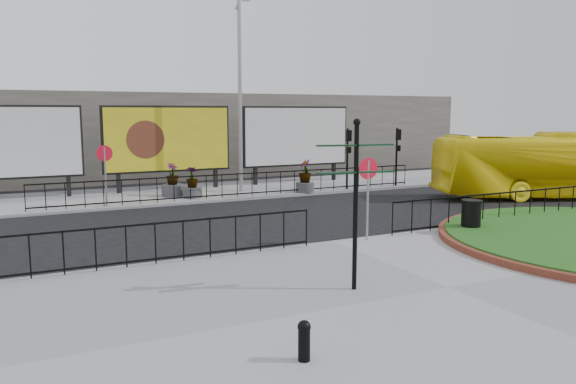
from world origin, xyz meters
TOP-DOWN VIEW (x-y plane):
  - ground at (0.00, 0.00)m, footprint 90.00×90.00m
  - pavement_near at (0.00, -5.00)m, footprint 30.00×10.00m
  - pavement_far at (0.00, 12.00)m, footprint 44.00×6.00m
  - railing_near_left at (-6.00, -0.30)m, footprint 10.00×0.10m
  - railing_near_right at (6.50, -0.30)m, footprint 9.00×0.10m
  - railing_far at (1.00, 9.30)m, footprint 18.00×0.10m
  - speed_sign_far at (-5.00, 9.40)m, footprint 0.64×0.07m
  - speed_sign_near at (1.00, -0.40)m, footprint 0.64×0.07m
  - billboard_left at (-8.50, 12.97)m, footprint 6.20×0.31m
  - billboard_mid at (-1.50, 12.97)m, footprint 6.20×0.31m
  - billboard_right at (5.50, 12.97)m, footprint 6.20×0.31m
  - lamp_post at (1.51, 11.00)m, footprint 0.74×0.18m
  - signal_pole_a at (6.50, 9.34)m, footprint 0.22×0.26m
  - signal_pole_b at (9.50, 9.34)m, footprint 0.22×0.26m
  - building_backdrop at (0.00, 22.00)m, footprint 40.00×10.00m
  - fingerpost_sign at (-1.91, -4.17)m, footprint 1.72×0.57m
  - bollard at (-4.54, -6.80)m, footprint 0.21×0.21m
  - litter_bin at (4.50, -1.03)m, footprint 0.64×0.64m
  - bus at (13.83, 3.45)m, footprint 10.92×6.36m
  - planter_a at (-1.84, 11.00)m, footprint 1.00×1.00m
  - planter_b at (-1.20, 10.08)m, footprint 0.87×0.87m
  - planter_c at (4.14, 9.40)m, footprint 0.88×0.88m

SIDE VIEW (x-z plane):
  - ground at x=0.00m, z-range 0.00..0.00m
  - pavement_near at x=0.00m, z-range 0.00..0.12m
  - pavement_far at x=0.00m, z-range 0.00..0.12m
  - bollard at x=-4.54m, z-range 0.15..0.80m
  - planter_b at x=-1.20m, z-range -0.05..1.34m
  - planter_a at x=-1.84m, z-range -0.10..1.40m
  - litter_bin at x=4.50m, z-range 0.12..1.19m
  - railing_near_left at x=-6.00m, z-range 0.12..1.22m
  - railing_near_right at x=6.50m, z-range 0.12..1.22m
  - railing_far at x=1.00m, z-range 0.12..1.22m
  - planter_c at x=4.14m, z-range -0.01..1.55m
  - bus at x=13.83m, z-range 0.00..3.00m
  - speed_sign_far at x=-5.00m, z-range 0.68..3.15m
  - speed_sign_near at x=1.00m, z-range 0.68..3.15m
  - signal_pole_a at x=6.50m, z-range 0.60..3.60m
  - signal_pole_b at x=9.50m, z-range 0.60..3.60m
  - fingerpost_sign at x=-1.91m, z-range 0.50..4.16m
  - building_backdrop at x=0.00m, z-range 0.00..5.00m
  - billboard_left at x=-8.50m, z-range 0.55..4.65m
  - billboard_mid at x=-1.50m, z-range 0.55..4.65m
  - billboard_right at x=5.50m, z-range 0.55..4.65m
  - lamp_post at x=1.51m, z-range 0.21..9.44m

